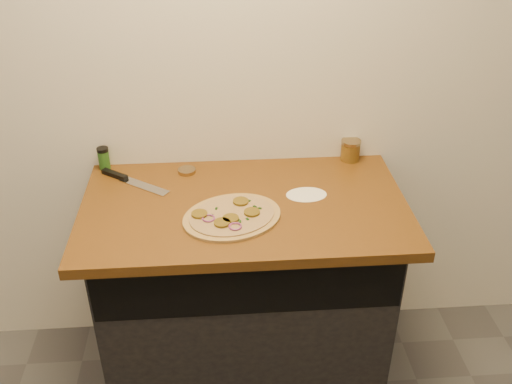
{
  "coord_description": "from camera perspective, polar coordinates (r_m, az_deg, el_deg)",
  "views": [
    {
      "loc": [
        -0.09,
        -0.35,
        2.03
      ],
      "look_at": [
        0.04,
        1.41,
        0.95
      ],
      "focal_mm": 40.0,
      "sensor_mm": 36.0,
      "label": 1
    }
  ],
  "objects": [
    {
      "name": "pizza",
      "position": [
        2.01,
        -2.44,
        -2.44
      ],
      "size": [
        0.45,
        0.45,
        0.02
      ],
      "color": "tan",
      "rests_on": "countertop"
    },
    {
      "name": "chefs_knife",
      "position": [
        2.28,
        -12.64,
        1.19
      ],
      "size": [
        0.28,
        0.22,
        0.02
      ],
      "color": "#B7BAC1",
      "rests_on": "countertop"
    },
    {
      "name": "salsa_jar",
      "position": [
        2.4,
        9.43,
        4.17
      ],
      "size": [
        0.08,
        0.08,
        0.09
      ],
      "color": "#A31E10",
      "rests_on": "countertop"
    },
    {
      "name": "cabinet",
      "position": [
        2.41,
        -1.1,
        -10.12
      ],
      "size": [
        1.1,
        0.6,
        0.86
      ],
      "primitive_type": "cube",
      "color": "black",
      "rests_on": "ground"
    },
    {
      "name": "spice_shaker",
      "position": [
        2.38,
        -14.98,
        3.29
      ],
      "size": [
        0.05,
        0.05,
        0.09
      ],
      "color": "#275B1C",
      "rests_on": "countertop"
    },
    {
      "name": "mason_jar_lid",
      "position": [
        2.31,
        -6.94,
        2.12
      ],
      "size": [
        0.09,
        0.09,
        0.02
      ],
      "primitive_type": "cylinder",
      "rotation": [
        0.0,
        0.0,
        -0.35
      ],
      "color": "#937C55",
      "rests_on": "countertop"
    },
    {
      "name": "countertop",
      "position": [
        2.11,
        -1.18,
        -1.5
      ],
      "size": [
        1.2,
        0.7,
        0.04
      ],
      "primitive_type": "cube",
      "color": "brown",
      "rests_on": "cabinet"
    },
    {
      "name": "room_shell",
      "position": [
        0.49,
        7.54,
        -11.7
      ],
      "size": [
        4.02,
        3.52,
        2.71
      ],
      "color": "silver",
      "rests_on": "ground"
    },
    {
      "name": "flour_spill",
      "position": [
        2.15,
        5.06,
        -0.26
      ],
      "size": [
        0.16,
        0.16,
        0.0
      ],
      "primitive_type": "cylinder",
      "rotation": [
        0.0,
        0.0,
        0.05
      ],
      "color": "white",
      "rests_on": "countertop"
    }
  ]
}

